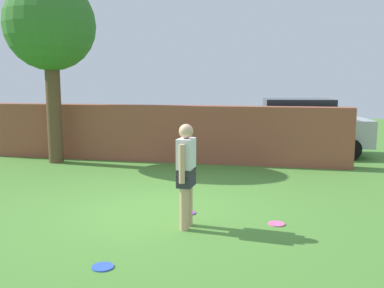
% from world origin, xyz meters
% --- Properties ---
extents(ground_plane, '(40.00, 40.00, 0.00)m').
position_xyz_m(ground_plane, '(0.00, 0.00, 0.00)').
color(ground_plane, '#4C8433').
extents(brick_wall, '(10.90, 0.50, 1.58)m').
position_xyz_m(brick_wall, '(-1.50, 4.51, 0.79)').
color(brick_wall, brown).
rests_on(brick_wall, ground).
extents(tree, '(2.43, 2.43, 4.96)m').
position_xyz_m(tree, '(-4.04, 3.74, 3.67)').
color(tree, brown).
rests_on(tree, ground).
extents(person, '(0.24, 0.54, 1.62)m').
position_xyz_m(person, '(0.67, -0.79, 0.90)').
color(person, tan).
rests_on(person, ground).
extents(car, '(4.36, 2.29, 1.72)m').
position_xyz_m(car, '(2.60, 6.35, 0.86)').
color(car, '#B7B7BC').
rests_on(car, ground).
extents(frisbee_blue, '(0.27, 0.27, 0.02)m').
position_xyz_m(frisbee_blue, '(-0.03, -2.40, 0.01)').
color(frisbee_blue, blue).
rests_on(frisbee_blue, ground).
extents(frisbee_purple, '(0.27, 0.27, 0.02)m').
position_xyz_m(frisbee_purple, '(0.54, -0.09, 0.01)').
color(frisbee_purple, purple).
rests_on(frisbee_purple, ground).
extents(frisbee_pink, '(0.27, 0.27, 0.02)m').
position_xyz_m(frisbee_pink, '(2.04, -0.36, 0.01)').
color(frisbee_pink, pink).
rests_on(frisbee_pink, ground).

